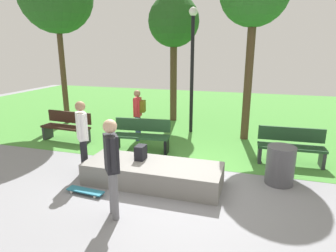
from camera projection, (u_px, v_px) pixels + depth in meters
ground_plane at (177, 185)px, 6.16m from camera, size 28.00×28.00×0.00m
grass_lawn at (220, 112)px, 13.11m from camera, size 26.60×12.96×0.01m
concrete_ledge at (153, 173)px, 6.18m from camera, size 2.93×1.07×0.46m
backpack_on_ledge at (141, 152)px, 6.31m from camera, size 0.21×0.29×0.32m
skater_performing_trick at (112, 161)px, 4.77m from camera, size 0.36×0.37×1.74m
skater_watching at (82, 132)px, 6.48m from camera, size 0.37×0.37×1.72m
skateboard_by_ledge at (85, 191)px, 5.78m from camera, size 0.81×0.26×0.08m
park_bench_far_right at (291, 145)px, 7.22m from camera, size 1.62×0.53×0.91m
park_bench_by_oak at (67, 126)px, 9.04m from camera, size 1.63×0.58×0.91m
park_bench_far_left at (142, 135)px, 8.11m from camera, size 1.64×0.62×0.91m
tree_young_birch at (174, 23)px, 10.76m from camera, size 1.92×1.92×4.79m
lamp_post at (192, 59)px, 9.46m from camera, size 0.28×0.28×4.10m
trash_bin at (280, 165)px, 6.15m from camera, size 0.59×0.59×0.84m
pedestrian_with_backpack at (138, 111)px, 8.98m from camera, size 0.38×0.43×1.60m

